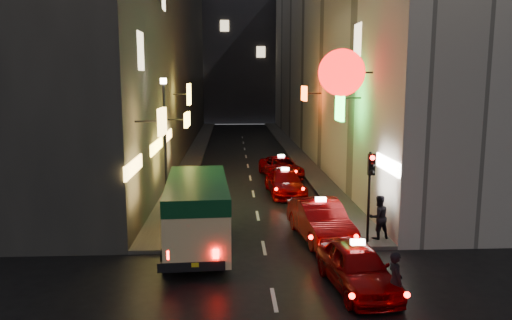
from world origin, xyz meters
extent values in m
cube|color=#3B3835|center=(-8.00, 34.00, 9.00)|extent=(6.00, 52.00, 18.00)
cube|color=#F3BB55|center=(-3.93, 10.19, 4.69)|extent=(0.18, 1.45, 1.06)
cube|color=yellow|center=(-3.64, 18.11, 4.12)|extent=(0.18, 2.02, 0.78)
cube|color=yellow|center=(-3.97, 23.63, 5.34)|extent=(0.18, 1.37, 1.40)
cube|color=#F3BB55|center=(-4.98, 9.50, 3.00)|extent=(0.10, 3.22, 0.55)
cube|color=yellow|center=(-4.98, 15.51, 3.00)|extent=(0.10, 3.85, 0.55)
cube|color=#F3BB55|center=(-4.98, 20.14, 3.00)|extent=(0.10, 3.22, 0.55)
cube|color=#FFE5B2|center=(-4.99, 12.00, 7.50)|extent=(0.06, 1.30, 1.60)
cube|color=#B1ABA2|center=(8.00, 34.00, 9.00)|extent=(6.00, 52.00, 18.00)
cylinder|color=#F20A0A|center=(3.63, 12.22, 6.62)|extent=(2.04, 0.18, 2.04)
cube|color=#32FE42|center=(3.99, 14.06, 5.45)|extent=(0.18, 1.32, 2.19)
cube|color=#F8440C|center=(3.81, 24.64, 5.35)|extent=(0.18, 1.67, 1.00)
cube|color=white|center=(4.98, 9.50, 3.00)|extent=(0.10, 2.87, 0.55)
cube|color=#FFE5B2|center=(4.99, 15.00, 8.20)|extent=(0.06, 1.30, 1.60)
cube|color=#2E2E33|center=(0.00, 66.00, 11.00)|extent=(30.00, 10.00, 22.00)
cube|color=#4C4946|center=(-4.25, 34.00, 0.07)|extent=(1.50, 52.00, 0.15)
cube|color=#4C4946|center=(4.25, 34.00, 0.07)|extent=(1.50, 52.00, 0.15)
cube|color=beige|center=(-2.49, 8.38, 1.52)|extent=(2.52, 6.27, 2.26)
cube|color=#0C3F20|center=(-2.49, 8.38, 2.39)|extent=(2.54, 6.29, 0.56)
cube|color=black|center=(-2.49, 8.69, 1.74)|extent=(2.40, 3.82, 0.51)
cube|color=black|center=(-2.49, 5.36, 0.54)|extent=(2.12, 0.31, 0.31)
cube|color=#FF0A05|center=(-3.26, 5.29, 0.95)|extent=(0.18, 0.06, 0.29)
cube|color=#FF0A05|center=(-1.72, 5.29, 0.95)|extent=(0.18, 0.06, 0.29)
cylinder|color=black|center=(-3.44, 10.35, 0.39)|extent=(0.23, 0.78, 0.78)
cylinder|color=black|center=(-1.53, 6.41, 0.39)|extent=(0.23, 0.78, 0.78)
imported|color=#790103|center=(2.58, 4.65, 0.81)|extent=(2.70, 5.33, 1.63)
cube|color=white|center=(2.58, 4.65, 1.72)|extent=(0.44, 0.23, 0.16)
sphere|color=#FF0A05|center=(1.86, 2.33, 0.84)|extent=(0.16, 0.16, 0.16)
sphere|color=#FF0A05|center=(3.30, 2.33, 0.84)|extent=(0.16, 0.16, 0.16)
imported|color=#790103|center=(2.32, 9.45, 0.90)|extent=(3.04, 5.92, 1.80)
cube|color=white|center=(2.32, 9.45, 1.89)|extent=(0.44, 0.23, 0.16)
sphere|color=#FF0A05|center=(1.52, 6.88, 0.93)|extent=(0.16, 0.16, 0.16)
sphere|color=#FF0A05|center=(3.12, 6.88, 0.93)|extent=(0.16, 0.16, 0.16)
imported|color=#790103|center=(1.75, 17.31, 0.78)|extent=(2.32, 5.02, 1.56)
cube|color=white|center=(1.75, 17.31, 1.65)|extent=(0.43, 0.21, 0.16)
sphere|color=#FF0A05|center=(1.06, 15.08, 0.80)|extent=(0.16, 0.16, 0.16)
sphere|color=#FF0A05|center=(2.44, 15.08, 0.80)|extent=(0.16, 0.16, 0.16)
imported|color=#790103|center=(2.01, 22.11, 0.77)|extent=(2.67, 5.09, 1.54)
cube|color=white|center=(2.01, 22.11, 1.63)|extent=(0.44, 0.24, 0.16)
sphere|color=#FF0A05|center=(1.33, 19.90, 0.79)|extent=(0.16, 0.16, 0.16)
sphere|color=#FF0A05|center=(2.70, 19.90, 0.79)|extent=(0.16, 0.16, 0.16)
imported|color=black|center=(3.30, 3.27, 0.94)|extent=(0.47, 0.66, 1.87)
imported|color=black|center=(4.52, 8.97, 1.13)|extent=(0.83, 0.63, 1.96)
cylinder|color=black|center=(4.00, 8.60, 1.90)|extent=(0.10, 0.10, 3.50)
cube|color=black|center=(4.00, 8.42, 3.20)|extent=(0.26, 0.18, 0.80)
sphere|color=#FF0A05|center=(4.00, 8.31, 3.47)|extent=(0.18, 0.18, 0.18)
sphere|color=black|center=(4.00, 8.31, 3.20)|extent=(0.17, 0.17, 0.17)
sphere|color=black|center=(4.00, 8.31, 2.93)|extent=(0.17, 0.17, 0.17)
cylinder|color=black|center=(-4.20, 13.00, 3.15)|extent=(0.12, 0.12, 6.00)
cylinder|color=#FFE5BF|center=(-4.20, 13.00, 6.25)|extent=(0.28, 0.28, 0.25)
camera|label=1|loc=(-1.21, -9.61, 6.36)|focal=35.00mm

